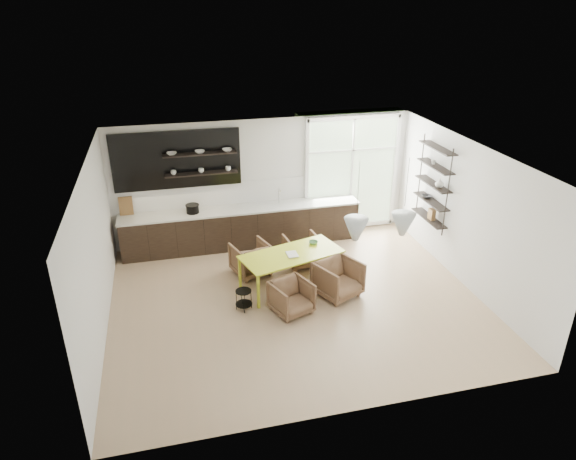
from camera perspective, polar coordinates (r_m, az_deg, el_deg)
The scene contains 11 objects.
room at distance 10.47m, azimuth 2.50°, elevation 2.49°, with size 7.02×6.01×2.91m.
kitchen_run at distance 12.00m, azimuth -5.56°, elevation 0.93°, with size 5.54×0.69×2.75m.
right_shelving at distance 11.52m, azimuth 15.86°, elevation 4.68°, with size 0.26×1.22×1.90m.
dining_table at distance 10.23m, azimuth 0.39°, elevation -2.87°, with size 2.18×1.43×0.73m.
armchair_back_left at distance 10.86m, azimuth -4.10°, elevation -3.20°, with size 0.73×0.75×0.69m, color brown.
armchair_back_right at distance 11.20m, azimuth 1.59°, elevation -2.28°, with size 0.71×0.73×0.67m, color brown.
armchair_front_left at distance 9.58m, azimuth 0.39°, elevation -7.49°, with size 0.67×0.69×0.63m, color brown.
armchair_front_right at distance 10.12m, azimuth 5.58°, elevation -5.41°, with size 0.78×0.80×0.73m, color brown.
wire_stool at distance 9.73m, azimuth -4.95°, elevation -7.45°, with size 0.32×0.32×0.40m.
table_book at distance 10.12m, azimuth -0.12°, elevation -2.80°, with size 0.21×0.29×0.03m, color white.
table_bowl at distance 10.59m, azimuth 2.83°, elevation -1.40°, with size 0.18×0.18×0.06m, color #508051.
Camera 1 is at (-2.18, -8.18, 5.45)m, focal length 32.00 mm.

